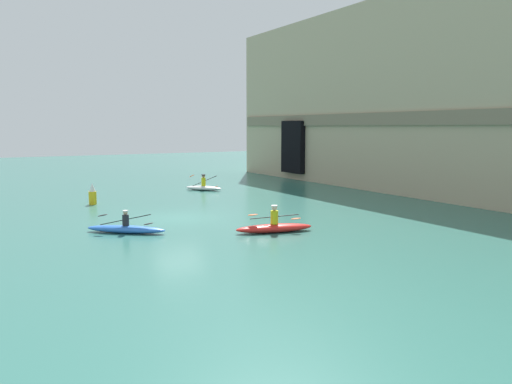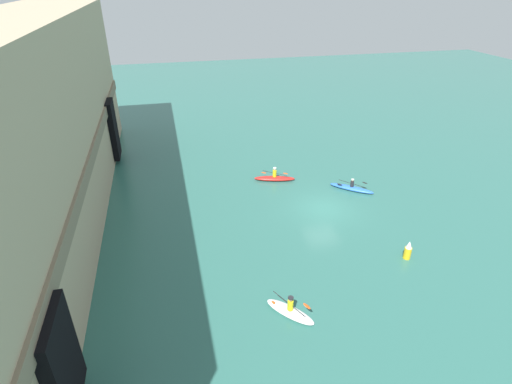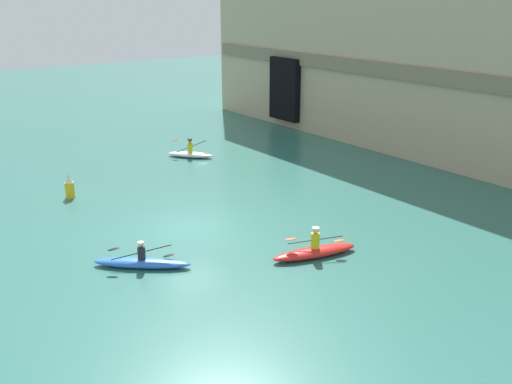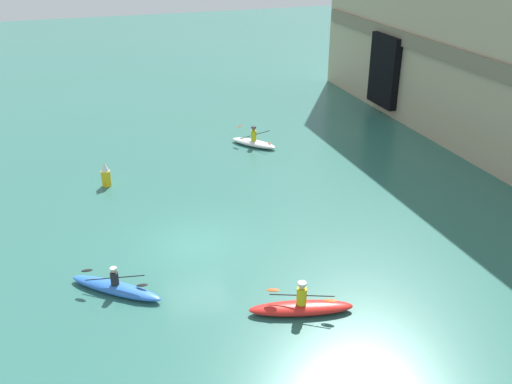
{
  "view_description": "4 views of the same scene",
  "coord_description": "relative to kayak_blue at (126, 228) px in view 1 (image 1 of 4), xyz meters",
  "views": [
    {
      "loc": [
        23.26,
        -9.03,
        4.53
      ],
      "look_at": [
        -0.6,
        4.85,
        0.93
      ],
      "focal_mm": 35.0,
      "sensor_mm": 36.0,
      "label": 1
    },
    {
      "loc": [
        -23.7,
        10.79,
        15.34
      ],
      "look_at": [
        -0.74,
        5.37,
        2.47
      ],
      "focal_mm": 28.0,
      "sensor_mm": 36.0,
      "label": 2
    },
    {
      "loc": [
        19.63,
        -11.13,
        9.38
      ],
      "look_at": [
        1.07,
        2.73,
        1.32
      ],
      "focal_mm": 40.0,
      "sensor_mm": 36.0,
      "label": 3
    },
    {
      "loc": [
        19.12,
        -3.9,
        11.67
      ],
      "look_at": [
        0.5,
        2.4,
        2.18
      ],
      "focal_mm": 40.0,
      "sensor_mm": 36.0,
      "label": 4
    }
  ],
  "objects": [
    {
      "name": "ground_plane",
      "position": [
        -2.21,
        3.28,
        -0.2
      ],
      "size": [
        120.0,
        120.0,
        0.0
      ],
      "primitive_type": "plane",
      "color": "#2D665B"
    },
    {
      "name": "kayak_white",
      "position": [
        -11.72,
        8.93,
        0.03
      ],
      "size": [
        2.65,
        2.4,
        1.15
      ],
      "rotation": [
        0.0,
        0.0,
        3.84
      ],
      "color": "white",
      "rests_on": "ground"
    },
    {
      "name": "cliff_bluff",
      "position": [
        -1.89,
        22.34,
        6.43
      ],
      "size": [
        43.01,
        7.24,
        13.29
      ],
      "color": "tan",
      "rests_on": "ground"
    },
    {
      "name": "marker_buoy",
      "position": [
        -8.95,
        0.54,
        0.39
      ],
      "size": [
        0.44,
        0.44,
        1.25
      ],
      "color": "yellow",
      "rests_on": "ground"
    },
    {
      "name": "kayak_blue",
      "position": [
        0.0,
        0.0,
        0.0
      ],
      "size": [
        2.84,
        3.14,
        0.99
      ],
      "rotation": [
        0.0,
        0.0,
        4.0
      ],
      "color": "blue",
      "rests_on": "ground"
    },
    {
      "name": "kayak_red",
      "position": [
        3.1,
        5.61,
        0.04
      ],
      "size": [
        1.58,
        3.5,
        1.19
      ],
      "rotation": [
        0.0,
        0.0,
        1.31
      ],
      "color": "red",
      "rests_on": "ground"
    }
  ]
}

